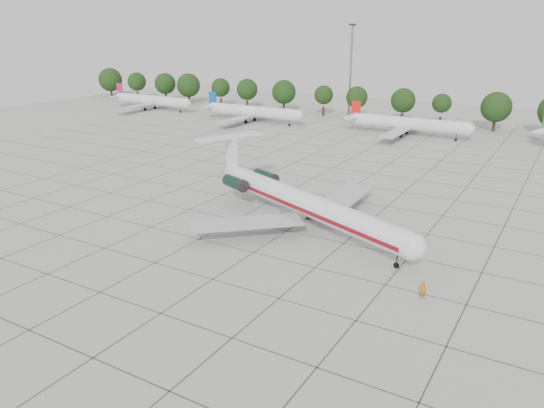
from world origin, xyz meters
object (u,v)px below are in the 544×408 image
at_px(main_airliner, 299,201).
at_px(bg_airliner_c, 408,124).
at_px(bg_airliner_a, 151,100).
at_px(ground_crew, 423,290).
at_px(bg_airliner_b, 253,112).
at_px(floodlight_mast, 351,64).

bearing_deg(main_airliner, bg_airliner_c, 117.44).
bearing_deg(bg_airliner_a, bg_airliner_c, 0.30).
xyz_separation_m(ground_crew, bg_airliner_b, (-66.77, 74.01, 1.98)).
relative_size(bg_airliner_a, bg_airliner_b, 1.00).
distance_m(bg_airliner_b, bg_airliner_c, 41.80).
xyz_separation_m(main_airliner, floodlight_mast, (-30.09, 88.96, 11.03)).
relative_size(ground_crew, bg_airliner_c, 0.07).
relative_size(bg_airliner_c, floodlight_mast, 1.11).
xyz_separation_m(main_airliner, bg_airliner_a, (-85.82, 64.76, -0.35)).
bearing_deg(main_airliner, bg_airliner_a, 165.87).
height_order(ground_crew, bg_airliner_b, bg_airliner_b).
relative_size(bg_airliner_a, bg_airliner_c, 1.00).
height_order(bg_airliner_b, bg_airliner_c, same).
bearing_deg(bg_airliner_c, ground_crew, -71.98).
distance_m(ground_crew, bg_airliner_c, 81.16).
xyz_separation_m(main_airliner, bg_airliner_c, (-5.16, 65.18, -0.35)).
xyz_separation_m(bg_airliner_a, bg_airliner_c, (80.65, 0.42, 0.00)).
height_order(main_airliner, bg_airliner_a, main_airliner).
height_order(bg_airliner_c, floodlight_mast, floodlight_mast).
bearing_deg(ground_crew, bg_airliner_a, -61.36).
distance_m(main_airliner, floodlight_mast, 94.55).
distance_m(bg_airliner_a, bg_airliner_c, 80.65).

